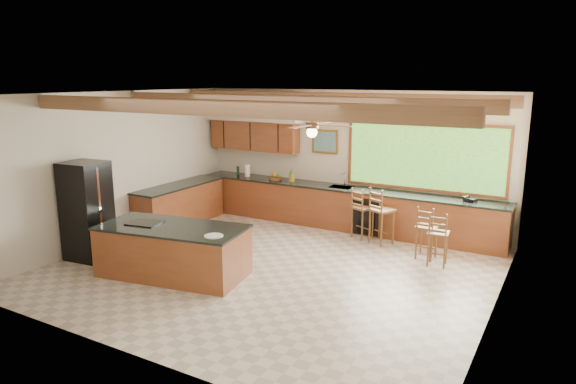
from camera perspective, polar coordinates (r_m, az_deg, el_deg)
The scene contains 9 objects.
ground at distance 9.05m, azimuth -1.79°, elevation -8.52°, with size 7.20×7.20×0.00m, color beige.
room_shell at distance 9.15m, azimuth -0.65°, elevation 6.03°, with size 7.27×6.54×3.02m.
counter_run at distance 11.38m, azimuth 1.29°, elevation -1.61°, with size 7.12×3.10×1.24m.
island at distance 8.86m, azimuth -12.65°, elevation -6.36°, with size 2.61×1.56×0.87m.
refrigerator at distance 10.01m, azimuth -21.43°, elevation -1.94°, with size 0.77×0.75×1.79m.
bar_stool_a at distance 10.61m, azimuth 8.20°, elevation -1.86°, with size 0.51×0.51×1.07m.
bar_stool_b at distance 10.29m, azimuth 10.30°, elevation -2.13°, with size 0.55×0.55×1.15m.
bar_stool_c at distance 9.65m, azimuth 15.12°, elevation -3.91°, with size 0.37×0.37×0.99m.
bar_stool_d at distance 9.35m, azimuth 16.30°, elevation -4.53°, with size 0.39×0.39×0.99m.
Camera 1 is at (4.41, -7.19, 3.27)m, focal length 32.00 mm.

